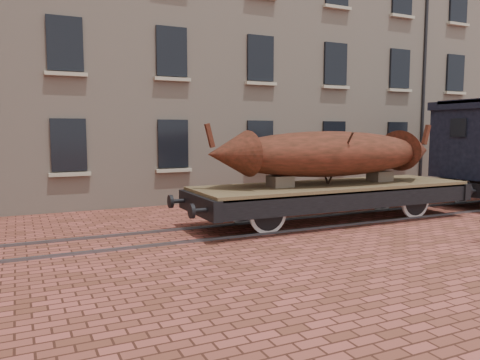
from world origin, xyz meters
name	(u,v)px	position (x,y,z in m)	size (l,w,h in m)	color
ground	(310,223)	(0.00, 0.00, 0.00)	(90.00, 90.00, 0.00)	brown
warehouse_cream	(248,42)	(3.00, 9.99, 7.00)	(40.00, 10.19, 14.00)	#C0AB95
rail_track	(310,222)	(0.00, 0.00, 0.03)	(30.00, 1.52, 0.06)	#59595E
flatcar_wagon	(332,191)	(0.78, 0.00, 0.89)	(9.41, 2.55, 1.42)	brown
iron_boat	(329,154)	(0.62, 0.00, 2.00)	(7.50, 2.38, 1.76)	maroon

